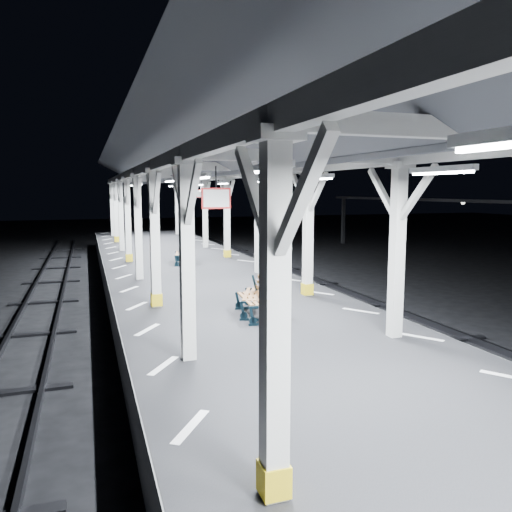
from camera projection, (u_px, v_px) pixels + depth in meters
ground at (262, 364)px, 10.98m from camera, size 120.00×120.00×0.00m
platform at (262, 342)px, 10.92m from camera, size 6.00×50.00×1.00m
hazard_stripes_left at (147, 330)px, 10.07m from camera, size 1.00×48.00×0.01m
hazard_stripes_right at (361, 311)px, 11.63m from camera, size 1.00×48.00×0.01m
track_left at (11, 390)px, 9.38m from camera, size 2.20×60.00×0.16m
track_right at (448, 339)px, 12.57m from camera, size 2.20×60.00×0.16m
canopy at (262, 154)px, 10.37m from camera, size 5.40×49.00×4.65m
bench_near at (257, 297)px, 11.08m from camera, size 0.71×1.58×0.83m
bench_mid at (259, 293)px, 11.46m from camera, size 1.11×1.66×0.85m
bench_far at (184, 253)px, 19.16m from camera, size 0.80×1.54×0.79m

